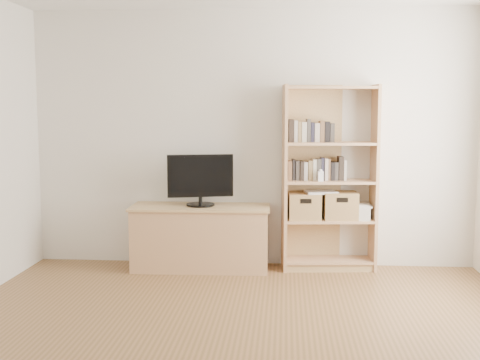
# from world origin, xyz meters

# --- Properties ---
(back_wall) EXTENTS (4.50, 0.02, 2.60)m
(back_wall) POSITION_xyz_m (0.00, 2.50, 1.30)
(back_wall) COLOR white
(back_wall) RESTS_ON floor
(front_wall) EXTENTS (4.50, 0.02, 2.60)m
(front_wall) POSITION_xyz_m (0.00, -2.50, 1.30)
(front_wall) COLOR white
(front_wall) RESTS_ON floor
(tv_stand) EXTENTS (1.35, 0.53, 0.62)m
(tv_stand) POSITION_xyz_m (-0.50, 2.25, 0.31)
(tv_stand) COLOR tan
(tv_stand) RESTS_ON floor
(bookshelf) EXTENTS (0.94, 0.41, 1.84)m
(bookshelf) POSITION_xyz_m (0.77, 2.34, 0.92)
(bookshelf) COLOR tan
(bookshelf) RESTS_ON floor
(television) EXTENTS (0.65, 0.21, 0.51)m
(television) POSITION_xyz_m (-0.50, 2.25, 0.90)
(television) COLOR black
(television) RESTS_ON tv_stand
(books_row_mid) EXTENTS (0.80, 0.21, 0.21)m
(books_row_mid) POSITION_xyz_m (0.77, 2.36, 1.01)
(books_row_mid) COLOR brown
(books_row_mid) RESTS_ON bookshelf
(books_row_upper) EXTENTS (0.38, 0.18, 0.19)m
(books_row_upper) POSITION_xyz_m (0.57, 2.34, 1.37)
(books_row_upper) COLOR brown
(books_row_upper) RESTS_ON bookshelf
(baby_monitor) EXTENTS (0.06, 0.04, 0.10)m
(baby_monitor) POSITION_xyz_m (0.68, 2.23, 0.95)
(baby_monitor) COLOR white
(baby_monitor) RESTS_ON bookshelf
(basket_left) EXTENTS (0.33, 0.28, 0.26)m
(basket_left) POSITION_xyz_m (0.53, 2.31, 0.64)
(basket_left) COLOR olive
(basket_left) RESTS_ON bookshelf
(basket_right) EXTENTS (0.34, 0.29, 0.27)m
(basket_right) POSITION_xyz_m (0.89, 2.34, 0.65)
(basket_right) COLOR olive
(basket_right) RESTS_ON bookshelf
(laptop) EXTENTS (0.34, 0.27, 0.02)m
(laptop) POSITION_xyz_m (0.69, 2.31, 0.78)
(laptop) COLOR silver
(laptop) RESTS_ON basket_left
(magazine_stack) EXTENTS (0.23, 0.31, 0.13)m
(magazine_stack) POSITION_xyz_m (1.09, 2.36, 0.58)
(magazine_stack) COLOR silver
(magazine_stack) RESTS_ON bookshelf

